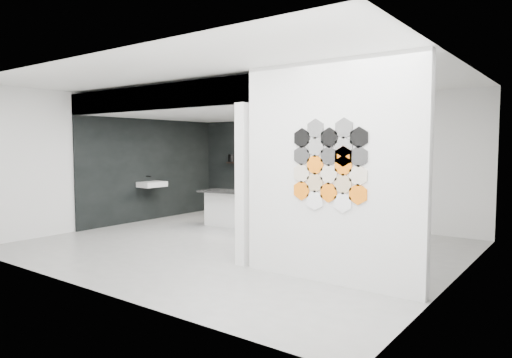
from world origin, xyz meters
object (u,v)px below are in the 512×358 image
object	(u,v)px
kitchen_island	(235,208)
glass_bowl	(327,162)
partition_panel	(330,173)
bottle_dark	(258,160)
kettle	(313,161)
glass_vase	(327,161)
utensil_cup	(240,160)
wall_basin	(152,184)
stockpot	(232,158)

from	to	relation	value
kitchen_island	glass_bowl	size ratio (longest dim) A/B	11.28
partition_panel	kitchen_island	size ratio (longest dim) A/B	1.83
partition_panel	bottle_dark	bearing A→B (deg)	135.82
kettle	glass_vase	bearing A→B (deg)	-4.65
partition_panel	kettle	bearing A→B (deg)	122.23
glass_vase	utensil_cup	xyz separation A→B (m)	(-2.45, 0.00, -0.03)
wall_basin	bottle_dark	xyz separation A→B (m)	(1.49, 2.07, 0.54)
glass_bowl	glass_vase	bearing A→B (deg)	0.00
kitchen_island	wall_basin	bearing A→B (deg)	-170.26
partition_panel	glass_vase	xyz separation A→B (m)	(-2.08, 3.87, -0.00)
wall_basin	stockpot	size ratio (longest dim) A/B	2.54
partition_panel	glass_vase	distance (m)	4.39
kitchen_island	glass_bowl	world-z (taller)	glass_bowl
wall_basin	stockpot	world-z (taller)	stockpot
utensil_cup	glass_vase	bearing A→B (deg)	0.00
wall_basin	glass_bowl	xyz separation A→B (m)	(3.39, 2.07, 0.52)
wall_basin	glass_bowl	size ratio (longest dim) A/B	4.43
stockpot	glass_bowl	size ratio (longest dim) A/B	1.74
kitchen_island	bottle_dark	xyz separation A→B (m)	(-0.49, 1.48, 0.99)
kettle	utensil_cup	xyz separation A→B (m)	(-2.09, 0.00, -0.02)
kettle	partition_panel	bearing A→B (deg)	-62.42
kitchen_island	kettle	size ratio (longest dim) A/B	9.38
kitchen_island	utensil_cup	distance (m)	2.05
kettle	wall_basin	bearing A→B (deg)	-150.36
kitchen_island	bottle_dark	world-z (taller)	bottle_dark
kitchen_island	utensil_cup	size ratio (longest dim) A/B	16.39
partition_panel	glass_vase	bearing A→B (deg)	118.23
kitchen_island	kettle	world-z (taller)	kettle
stockpot	utensil_cup	size ratio (longest dim) A/B	2.53
bottle_dark	utensil_cup	xyz separation A→B (m)	(-0.55, 0.00, -0.02)
bottle_dark	glass_vase	bearing A→B (deg)	0.00
partition_panel	wall_basin	world-z (taller)	partition_panel
kitchen_island	glass_bowl	xyz separation A→B (m)	(1.42, 1.48, 0.97)
stockpot	kettle	xyz separation A→B (m)	(2.34, 0.00, -0.03)
glass_bowl	glass_vase	size ratio (longest dim) A/B	0.88
utensil_cup	bottle_dark	bearing A→B (deg)	0.00
kettle	glass_vase	xyz separation A→B (m)	(0.36, 0.00, 0.01)
glass_vase	glass_bowl	bearing A→B (deg)	0.00
glass_vase	kitchen_island	bearing A→B (deg)	-133.83
kettle	bottle_dark	xyz separation A→B (m)	(-1.54, 0.00, 0.00)
stockpot	kettle	distance (m)	2.34
partition_panel	stockpot	xyz separation A→B (m)	(-4.78, 3.87, 0.02)
kitchen_island	utensil_cup	bearing A→B (deg)	118.12
wall_basin	kitchen_island	bearing A→B (deg)	16.63
wall_basin	kitchen_island	distance (m)	2.11
partition_panel	glass_bowl	xyz separation A→B (m)	(-2.08, 3.87, -0.03)
wall_basin	utensil_cup	size ratio (longest dim) A/B	6.43
stockpot	glass_bowl	xyz separation A→B (m)	(2.70, 0.00, -0.05)
stockpot	partition_panel	bearing A→B (deg)	-38.99
partition_panel	bottle_dark	xyz separation A→B (m)	(-3.98, 3.87, -0.01)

